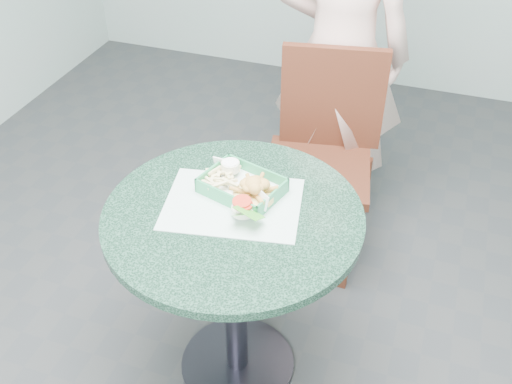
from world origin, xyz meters
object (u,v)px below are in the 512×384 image
(dining_chair, at_px, (324,144))
(food_basket, at_px, (242,193))
(diner_person, at_px, (342,35))
(cafe_table, at_px, (234,257))
(sauce_ramekin, at_px, (224,173))
(crab_sandwich, at_px, (258,191))

(dining_chair, relative_size, food_basket, 3.81)
(dining_chair, distance_m, diner_person, 0.47)
(cafe_table, height_order, sauce_ramekin, sauce_ramekin)
(dining_chair, relative_size, sauce_ramekin, 15.42)
(sauce_ramekin, bearing_deg, food_basket, -27.09)
(dining_chair, height_order, diner_person, diner_person)
(cafe_table, relative_size, dining_chair, 0.87)
(cafe_table, height_order, diner_person, diner_person)
(cafe_table, relative_size, crab_sandwich, 6.18)
(dining_chair, bearing_deg, food_basket, -108.79)
(cafe_table, xyz_separation_m, food_basket, (-0.01, 0.10, 0.19))
(sauce_ramekin, bearing_deg, diner_person, 79.58)
(dining_chair, xyz_separation_m, sauce_ramekin, (-0.19, -0.68, 0.27))
(crab_sandwich, bearing_deg, sauce_ramekin, 157.69)
(diner_person, height_order, crab_sandwich, diner_person)
(diner_person, bearing_deg, crab_sandwich, 86.05)
(cafe_table, bearing_deg, sauce_ramekin, 120.33)
(food_basket, height_order, crab_sandwich, crab_sandwich)
(diner_person, distance_m, crab_sandwich, 1.01)
(food_basket, bearing_deg, sauce_ramekin, 152.91)
(crab_sandwich, xyz_separation_m, sauce_ramekin, (-0.13, 0.05, 0.00))
(cafe_table, bearing_deg, dining_chair, 82.82)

